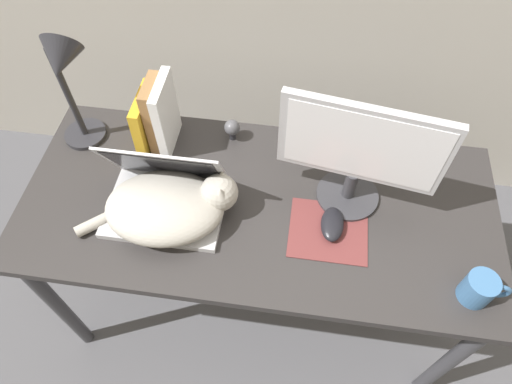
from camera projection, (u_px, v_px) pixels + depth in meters
The scene contains 11 objects.
ground_plane at pixel (246, 374), 1.71m from camera, with size 12.00×12.00×0.00m, color #4C4C51.
desk at pixel (258, 218), 1.37m from camera, with size 1.37×0.62×0.70m.
laptop at pixel (166, 195), 1.27m from camera, with size 0.33×0.24×0.23m.
cat at pixel (170, 206), 1.23m from camera, with size 0.44×0.27×0.14m.
external_monitor at pixel (359, 153), 1.17m from camera, with size 0.42×0.18×0.35m.
mousepad at pixel (328, 231), 1.26m from camera, with size 0.22×0.19×0.00m.
computer_mouse at pixel (332, 224), 1.25m from camera, with size 0.06×0.11×0.03m.
book_row at pixel (156, 116), 1.36m from camera, with size 0.10×0.17×0.24m.
desk_lamp at pixel (65, 77), 1.22m from camera, with size 0.17×0.17×0.41m.
webcam at pixel (232, 128), 1.42m from camera, with size 0.05×0.05×0.07m.
mug at pixel (480, 289), 1.11m from camera, with size 0.12×0.08×0.09m.
Camera 1 is at (0.10, -0.41, 1.79)m, focal length 32.00 mm.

